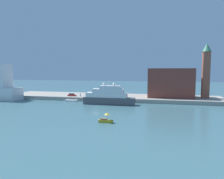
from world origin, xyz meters
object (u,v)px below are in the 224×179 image
object	(u,v)px
harbor_building	(170,83)
person_figure	(80,95)
bell_tower	(206,69)
parked_car	(72,95)
large_yacht	(108,97)
mooring_bollard	(121,98)
small_motorboat	(106,119)
work_barge	(71,101)

from	to	relation	value
harbor_building	person_figure	world-z (taller)	harbor_building
harbor_building	bell_tower	world-z (taller)	bell_tower
parked_car	large_yacht	bearing A→B (deg)	-26.58
mooring_bollard	parked_car	bearing A→B (deg)	173.00
person_figure	mooring_bollard	bearing A→B (deg)	-8.22
small_motorboat	parked_car	distance (m)	51.21
parked_car	work_barge	bearing A→B (deg)	-68.70
harbor_building	mooring_bollard	size ratio (longest dim) A/B	28.09
work_barge	mooring_bollard	world-z (taller)	mooring_bollard
work_barge	parked_car	bearing A→B (deg)	111.30
work_barge	harbor_building	world-z (taller)	harbor_building
harbor_building	parked_car	distance (m)	49.61
harbor_building	work_barge	bearing A→B (deg)	-163.93
large_yacht	parked_car	bearing A→B (deg)	153.42
large_yacht	work_barge	distance (m)	20.09
large_yacht	work_barge	world-z (taller)	large_yacht
bell_tower	small_motorboat	bearing A→B (deg)	-126.14
bell_tower	mooring_bollard	xyz separation A→B (m)	(-38.78, -9.88, -13.46)
person_figure	work_barge	bearing A→B (deg)	-108.67
person_figure	harbor_building	bearing A→B (deg)	9.07
harbor_building	large_yacht	bearing A→B (deg)	-146.39
small_motorboat	person_figure	distance (m)	48.67
bell_tower	parked_car	distance (m)	66.29
parked_car	mooring_bollard	distance (m)	26.02
harbor_building	parked_car	world-z (taller)	harbor_building
parked_car	mooring_bollard	xyz separation A→B (m)	(25.82, -3.17, -0.20)
work_barge	parked_car	distance (m)	7.13
work_barge	harbor_building	size ratio (longest dim) A/B	0.27
harbor_building	person_figure	distance (m)	45.08
work_barge	bell_tower	world-z (taller)	bell_tower
bell_tower	parked_car	size ratio (longest dim) A/B	5.99
small_motorboat	person_figure	size ratio (longest dim) A/B	2.38
large_yacht	harbor_building	distance (m)	32.71
harbor_building	bell_tower	bearing A→B (deg)	-0.79
harbor_building	mooring_bollard	bearing A→B (deg)	-156.18
bell_tower	person_figure	xyz separation A→B (m)	(-59.99, -6.82, -13.04)
large_yacht	bell_tower	xyz separation A→B (m)	(42.77, 17.64, 12.27)
person_figure	large_yacht	bearing A→B (deg)	-32.13
work_barge	harbor_building	bearing A→B (deg)	16.07
mooring_bollard	work_barge	bearing A→B (deg)	-172.15
large_yacht	person_figure	distance (m)	20.35
bell_tower	mooring_bollard	bearing A→B (deg)	-165.71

